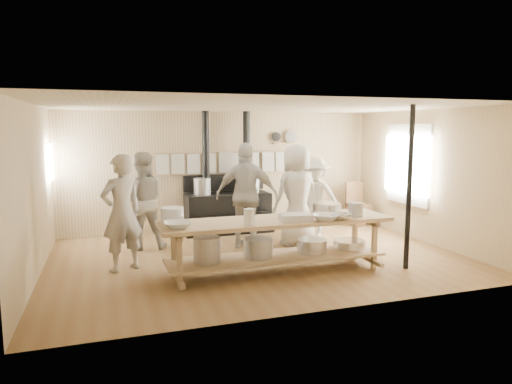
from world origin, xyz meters
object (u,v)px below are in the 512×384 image
(cook_by_window, at_px, (315,197))
(chair, at_px, (358,212))
(stove, at_px, (227,208))
(cook_right, at_px, (247,196))
(cook_far_left, at_px, (122,213))
(cook_center, at_px, (297,195))
(prep_table, at_px, (276,240))
(cook_left, at_px, (142,201))
(roasting_pan, at_px, (296,217))

(cook_by_window, height_order, chair, cook_by_window)
(stove, height_order, cook_right, stove)
(cook_far_left, bearing_deg, cook_by_window, 170.58)
(cook_center, bearing_deg, cook_right, -15.52)
(cook_center, bearing_deg, stove, -65.76)
(cook_center, xyz_separation_m, cook_right, (-0.97, 0.10, 0.02))
(cook_far_left, xyz_separation_m, chair, (5.35, 1.89, -0.63))
(chair, bearing_deg, cook_right, -163.55)
(prep_table, distance_m, cook_by_window, 2.57)
(cook_far_left, xyz_separation_m, cook_by_window, (3.85, 1.11, -0.09))
(cook_left, distance_m, cook_right, 1.95)
(stove, bearing_deg, cook_left, -154.60)
(stove, bearing_deg, cook_by_window, -32.81)
(prep_table, xyz_separation_m, chair, (3.10, 2.76, -0.23))
(cook_center, height_order, chair, cook_center)
(cook_right, height_order, cook_by_window, cook_right)
(cook_by_window, bearing_deg, cook_far_left, -125.55)
(cook_center, height_order, roasting_pan, cook_center)
(cook_left, bearing_deg, cook_far_left, 74.63)
(prep_table, xyz_separation_m, roasting_pan, (0.23, -0.21, 0.38))
(cook_far_left, relative_size, cook_by_window, 1.11)
(prep_table, xyz_separation_m, cook_right, (0.03, 1.63, 0.47))
(prep_table, distance_m, cook_center, 1.88)
(cook_far_left, relative_size, chair, 1.86)
(cook_left, distance_m, cook_by_window, 3.45)
(prep_table, bearing_deg, chair, 41.72)
(prep_table, distance_m, cook_right, 1.70)
(prep_table, height_order, cook_center, cook_center)
(stove, xyz_separation_m, cook_by_window, (1.59, -1.03, 0.31))
(cook_center, bearing_deg, prep_table, 47.24)
(cook_far_left, relative_size, roasting_pan, 3.93)
(stove, xyz_separation_m, cook_right, (0.02, -1.39, 0.47))
(cook_center, bearing_deg, cook_by_window, -151.68)
(cook_far_left, xyz_separation_m, cook_left, (0.40, 1.26, -0.02))
(cook_right, bearing_deg, cook_by_window, -144.08)
(cook_center, xyz_separation_m, chair, (2.10, 1.23, -0.68))
(cook_left, relative_size, cook_center, 0.93)
(chair, bearing_deg, cook_center, -153.33)
(stove, xyz_separation_m, prep_table, (-0.00, -3.02, -0.00))
(stove, relative_size, cook_center, 1.34)
(prep_table, bearing_deg, roasting_pan, -41.86)
(cook_left, height_order, cook_by_window, cook_left)
(chair, bearing_deg, cook_far_left, -164.37)
(chair, height_order, roasting_pan, chair)
(cook_far_left, relative_size, cook_right, 0.93)
(cook_far_left, height_order, cook_by_window, cook_far_left)
(chair, bearing_deg, stove, 171.49)
(stove, height_order, cook_by_window, stove)
(cook_center, relative_size, roasting_pan, 4.13)
(prep_table, bearing_deg, cook_far_left, 158.74)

